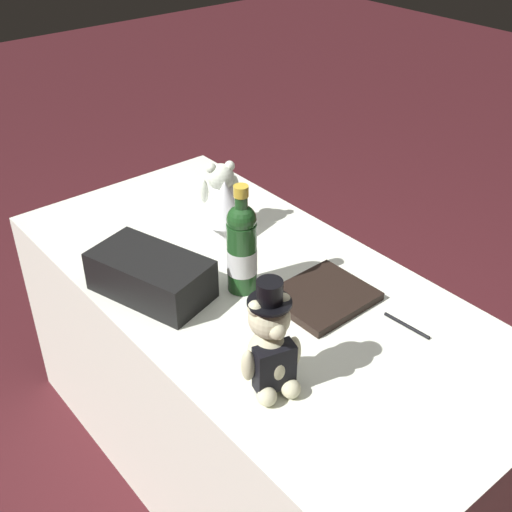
{
  "coord_description": "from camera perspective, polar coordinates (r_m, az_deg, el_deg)",
  "views": [
    {
      "loc": [
        -1.18,
        0.97,
        1.87
      ],
      "look_at": [
        0.0,
        0.0,
        0.87
      ],
      "focal_mm": 45.2,
      "sensor_mm": 36.0,
      "label": 1
    }
  ],
  "objects": [
    {
      "name": "teddy_bear_bride",
      "position": [
        2.1,
        -2.97,
        4.8
      ],
      "size": [
        0.23,
        0.21,
        0.24
      ],
      "color": "white",
      "rests_on": "reception_table"
    },
    {
      "name": "guestbook",
      "position": [
        1.82,
        5.93,
        -3.57
      ],
      "size": [
        0.23,
        0.27,
        0.02
      ],
      "primitive_type": "cube",
      "rotation": [
        0.0,
        0.0,
        0.02
      ],
      "color": "black",
      "rests_on": "reception_table"
    },
    {
      "name": "champagne_bottle",
      "position": [
        1.79,
        -1.27,
        0.79
      ],
      "size": [
        0.09,
        0.09,
        0.33
      ],
      "color": "#1E481E",
      "rests_on": "reception_table"
    },
    {
      "name": "teddy_bear_groom",
      "position": [
        1.48,
        1.29,
        -8.07
      ],
      "size": [
        0.14,
        0.15,
        0.3
      ],
      "color": "beige",
      "rests_on": "reception_table"
    },
    {
      "name": "reception_table",
      "position": [
        2.13,
        -0.0,
        -10.97
      ],
      "size": [
        1.68,
        0.81,
        0.77
      ],
      "primitive_type": "cube",
      "color": "white",
      "rests_on": "ground_plane"
    },
    {
      "name": "ground_plane",
      "position": [
        2.41,
        -0.0,
        -17.53
      ],
      "size": [
        12.0,
        12.0,
        0.0
      ],
      "primitive_type": "plane",
      "color": "#47191E"
    },
    {
      "name": "gift_case_black",
      "position": [
        1.84,
        -9.29,
        -1.69
      ],
      "size": [
        0.38,
        0.27,
        0.12
      ],
      "color": "black",
      "rests_on": "reception_table"
    },
    {
      "name": "signing_pen",
      "position": [
        1.77,
        13.05,
        -5.94
      ],
      "size": [
        0.15,
        0.02,
        0.01
      ],
      "color": "black",
      "rests_on": "reception_table"
    }
  ]
}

